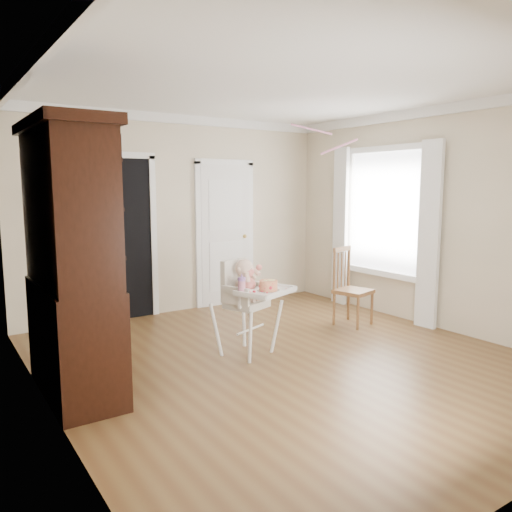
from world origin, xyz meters
TOP-DOWN VIEW (x-y plane):
  - floor at (0.00, 0.00)m, footprint 5.00×5.00m
  - ceiling at (0.00, 0.00)m, footprint 5.00×5.00m
  - wall_back at (0.00, 2.50)m, footprint 4.50×0.00m
  - wall_left at (-2.25, 0.00)m, footprint 0.00×5.00m
  - wall_right at (2.25, 0.00)m, footprint 0.00×5.00m
  - crown_molding at (0.00, 0.00)m, footprint 4.50×5.00m
  - doorway at (-0.90, 2.48)m, footprint 1.06×0.05m
  - closet_door at (0.70, 2.48)m, footprint 0.96×0.09m
  - window_right at (2.18, 0.80)m, footprint 0.13×1.84m
  - high_chair at (-0.25, 0.39)m, footprint 0.79×0.87m
  - baby at (-0.26, 0.42)m, footprint 0.34×0.25m
  - cake at (-0.15, 0.16)m, footprint 0.24×0.24m
  - sippy_cup at (-0.41, 0.25)m, footprint 0.08×0.08m
  - china_cabinet at (-1.99, 0.37)m, footprint 0.60×1.34m
  - dining_chair at (1.46, 0.62)m, footprint 0.49×0.49m
  - streamer at (0.82, 0.69)m, footprint 0.29×0.42m

SIDE VIEW (x-z plane):
  - floor at x=0.00m, z-range 0.00..0.00m
  - dining_chair at x=1.46m, z-range -0.03..0.95m
  - high_chair at x=-0.25m, z-range 0.12..1.13m
  - cake at x=-0.15m, z-range 0.70..0.81m
  - baby at x=-0.26m, z-range 0.55..1.00m
  - sippy_cup at x=-0.41m, z-range 0.69..0.88m
  - closet_door at x=0.70m, z-range -0.04..2.09m
  - doorway at x=-0.90m, z-range 0.00..2.22m
  - china_cabinet at x=-1.99m, z-range 0.00..2.27m
  - window_right at x=2.18m, z-range 0.14..2.44m
  - wall_back at x=0.00m, z-range -0.90..3.60m
  - wall_left at x=-2.25m, z-range -1.15..3.85m
  - wall_right at x=2.25m, z-range -1.15..3.85m
  - streamer at x=0.82m, z-range 2.32..2.47m
  - crown_molding at x=0.00m, z-range 2.58..2.70m
  - ceiling at x=0.00m, z-range 2.70..2.70m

